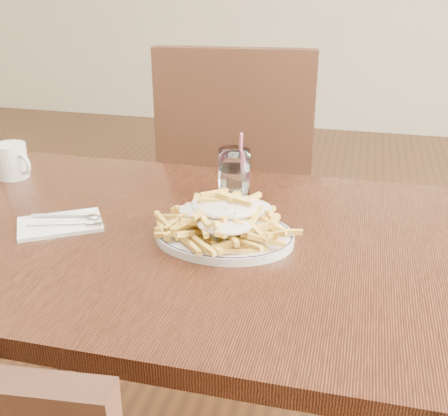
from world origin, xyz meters
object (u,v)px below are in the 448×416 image
(loaded_fries, at_px, (224,213))
(water_glass, at_px, (234,177))
(coffee_mug, at_px, (12,161))
(chair_far, at_px, (237,180))
(table, at_px, (180,266))
(fries_plate, at_px, (224,235))

(loaded_fries, xyz_separation_m, water_glass, (-0.03, 0.21, -0.01))
(loaded_fries, distance_m, coffee_mug, 0.65)
(chair_far, bearing_deg, table, -86.95)
(table, bearing_deg, water_glass, 71.20)
(loaded_fries, bearing_deg, water_glass, 97.67)
(fries_plate, bearing_deg, loaded_fries, -90.00)
(table, height_order, coffee_mug, coffee_mug)
(loaded_fries, bearing_deg, fries_plate, 90.00)
(fries_plate, relative_size, loaded_fries, 1.22)
(table, height_order, chair_far, chair_far)
(chair_far, distance_m, fries_plate, 0.77)
(coffee_mug, bearing_deg, loaded_fries, -18.99)
(fries_plate, distance_m, loaded_fries, 0.05)
(coffee_mug, bearing_deg, chair_far, 48.27)
(water_glass, bearing_deg, loaded_fries, -82.33)
(table, xyz_separation_m, fries_plate, (0.10, -0.01, 0.09))
(chair_far, xyz_separation_m, fries_plate, (0.14, -0.74, 0.17))
(chair_far, xyz_separation_m, coffee_mug, (-0.47, -0.53, 0.21))
(loaded_fries, height_order, coffee_mug, loaded_fries)
(chair_far, distance_m, coffee_mug, 0.74)
(fries_plate, distance_m, coffee_mug, 0.65)
(table, distance_m, fries_plate, 0.13)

